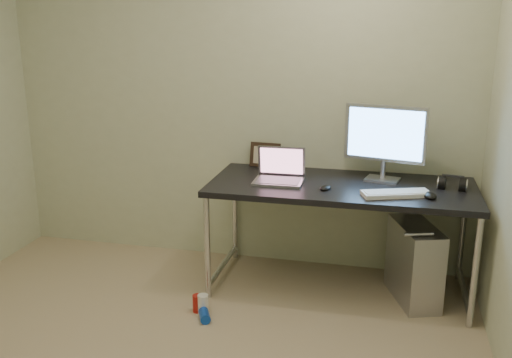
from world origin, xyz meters
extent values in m
cube|color=beige|center=(0.00, 1.75, 1.25)|extent=(3.50, 0.02, 2.50)
cube|color=black|center=(0.82, 1.37, 0.73)|extent=(1.74, 0.76, 0.04)
cylinder|color=silver|center=(-0.01, 1.03, 0.35)|extent=(0.04, 0.04, 0.71)
cylinder|color=silver|center=(-0.01, 1.71, 0.35)|extent=(0.04, 0.04, 0.71)
cylinder|color=silver|center=(1.66, 1.03, 0.35)|extent=(0.04, 0.04, 0.71)
cylinder|color=silver|center=(1.66, 1.71, 0.35)|extent=(0.04, 0.04, 0.71)
cylinder|color=silver|center=(-0.01, 1.37, 0.08)|extent=(0.04, 0.68, 0.04)
cylinder|color=silver|center=(1.66, 1.37, 0.08)|extent=(0.04, 0.68, 0.04)
cube|color=#B3B2B8|center=(1.32, 1.32, 0.26)|extent=(0.37, 0.54, 0.52)
cylinder|color=#B7B6BE|center=(1.32, 1.11, 0.54)|extent=(0.18, 0.08, 0.02)
cylinder|color=#B7B6BE|center=(1.32, 1.53, 0.54)|extent=(0.18, 0.08, 0.02)
cylinder|color=black|center=(1.27, 1.70, 0.40)|extent=(0.01, 0.16, 0.69)
cylinder|color=black|center=(1.36, 1.68, 0.38)|extent=(0.02, 0.11, 0.71)
cylinder|color=#AB1A14|center=(-0.01, 0.82, 0.06)|extent=(0.07, 0.07, 0.11)
cylinder|color=white|center=(0.03, 0.81, 0.06)|extent=(0.08, 0.08, 0.13)
cylinder|color=blue|center=(0.07, 0.73, 0.03)|extent=(0.11, 0.13, 0.06)
cube|color=#B7B6BE|center=(0.41, 1.30, 0.76)|extent=(0.33, 0.24, 0.02)
cube|color=slate|center=(0.41, 1.30, 0.77)|extent=(0.29, 0.20, 0.00)
cube|color=gray|center=(0.41, 1.43, 0.87)|extent=(0.32, 0.05, 0.21)
cube|color=#794A59|center=(0.41, 1.42, 0.87)|extent=(0.29, 0.04, 0.18)
cube|color=#B7B6BE|center=(1.08, 1.52, 0.76)|extent=(0.25, 0.20, 0.02)
cylinder|color=#B7B6BE|center=(1.08, 1.54, 0.83)|extent=(0.04, 0.04, 0.12)
cube|color=#B7B6BE|center=(1.08, 1.53, 1.07)|extent=(0.54, 0.15, 0.38)
cube|color=#65AAFF|center=(1.08, 1.51, 1.07)|extent=(0.48, 0.11, 0.33)
cube|color=white|center=(1.18, 1.20, 0.76)|extent=(0.44, 0.27, 0.03)
ellipsoid|color=black|center=(1.38, 1.20, 0.77)|extent=(0.09, 0.13, 0.04)
ellipsoid|color=black|center=(0.73, 1.23, 0.77)|extent=(0.09, 0.12, 0.03)
cylinder|color=black|center=(1.46, 1.43, 0.78)|extent=(0.06, 0.11, 0.10)
cylinder|color=black|center=(1.59, 1.43, 0.78)|extent=(0.06, 0.11, 0.10)
cube|color=black|center=(1.53, 1.43, 0.84)|extent=(0.14, 0.04, 0.01)
cube|color=black|center=(0.23, 1.70, 0.84)|extent=(0.23, 0.08, 0.18)
cylinder|color=silver|center=(0.41, 1.60, 0.79)|extent=(0.01, 0.01, 0.08)
cylinder|color=white|center=(0.41, 1.60, 0.84)|extent=(0.04, 0.03, 0.04)
camera|label=1|loc=(1.11, -2.28, 1.81)|focal=40.00mm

